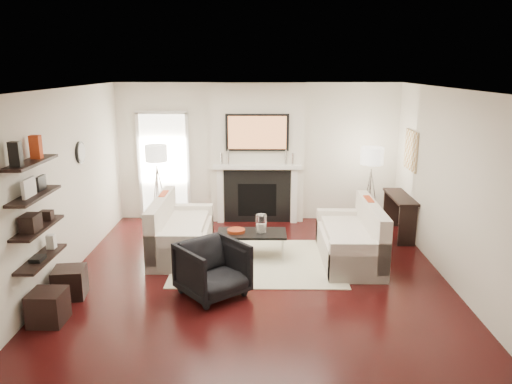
{
  "coord_description": "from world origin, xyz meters",
  "views": [
    {
      "loc": [
        0.08,
        -6.7,
        2.99
      ],
      "look_at": [
        0.0,
        0.6,
        1.15
      ],
      "focal_mm": 35.0,
      "sensor_mm": 36.0,
      "label": 1
    }
  ],
  "objects_px": {
    "loveseat_left_base": "(183,241)",
    "lamp_left_shade": "(156,153)",
    "coffee_table": "(252,233)",
    "armchair": "(213,267)",
    "loveseat_right_base": "(349,248)",
    "lamp_right_shade": "(372,156)",
    "ottoman_near": "(70,282)"
  },
  "relations": [
    {
      "from": "loveseat_left_base",
      "to": "lamp_left_shade",
      "type": "bearing_deg",
      "value": 116.74
    },
    {
      "from": "coffee_table",
      "to": "loveseat_left_base",
      "type": "bearing_deg",
      "value": 171.26
    },
    {
      "from": "armchair",
      "to": "loveseat_left_base",
      "type": "bearing_deg",
      "value": 72.82
    },
    {
      "from": "loveseat_right_base",
      "to": "loveseat_left_base",
      "type": "bearing_deg",
      "value": 173.5
    },
    {
      "from": "loveseat_right_base",
      "to": "lamp_right_shade",
      "type": "height_order",
      "value": "lamp_right_shade"
    },
    {
      "from": "coffee_table",
      "to": "lamp_left_shade",
      "type": "height_order",
      "value": "lamp_left_shade"
    },
    {
      "from": "loveseat_right_base",
      "to": "coffee_table",
      "type": "relative_size",
      "value": 1.64
    },
    {
      "from": "coffee_table",
      "to": "lamp_right_shade",
      "type": "height_order",
      "value": "lamp_right_shade"
    },
    {
      "from": "ottoman_near",
      "to": "loveseat_left_base",
      "type": "bearing_deg",
      "value": 52.34
    },
    {
      "from": "armchair",
      "to": "lamp_right_shade",
      "type": "bearing_deg",
      "value": 4.81
    },
    {
      "from": "ottoman_near",
      "to": "armchair",
      "type": "bearing_deg",
      "value": 2.18
    },
    {
      "from": "armchair",
      "to": "lamp_right_shade",
      "type": "relative_size",
      "value": 2.02
    },
    {
      "from": "coffee_table",
      "to": "lamp_right_shade",
      "type": "distance_m",
      "value": 2.66
    },
    {
      "from": "loveseat_right_base",
      "to": "lamp_right_shade",
      "type": "distance_m",
      "value": 1.92
    },
    {
      "from": "loveseat_left_base",
      "to": "loveseat_right_base",
      "type": "height_order",
      "value": "same"
    },
    {
      "from": "loveseat_right_base",
      "to": "armchair",
      "type": "bearing_deg",
      "value": -148.48
    },
    {
      "from": "loveseat_left_base",
      "to": "coffee_table",
      "type": "xyz_separation_m",
      "value": [
        1.14,
        -0.18,
        0.19
      ]
    },
    {
      "from": "loveseat_left_base",
      "to": "coffee_table",
      "type": "height_order",
      "value": "same"
    },
    {
      "from": "coffee_table",
      "to": "loveseat_right_base",
      "type": "bearing_deg",
      "value": -4.81
    },
    {
      "from": "armchair",
      "to": "ottoman_near",
      "type": "distance_m",
      "value": 1.92
    },
    {
      "from": "coffee_table",
      "to": "lamp_left_shade",
      "type": "distance_m",
      "value": 2.52
    },
    {
      "from": "coffee_table",
      "to": "armchair",
      "type": "bearing_deg",
      "value": -109.77
    },
    {
      "from": "loveseat_right_base",
      "to": "armchair",
      "type": "xyz_separation_m",
      "value": [
        -2.03,
        -1.25,
        0.19
      ]
    },
    {
      "from": "loveseat_left_base",
      "to": "lamp_left_shade",
      "type": "height_order",
      "value": "lamp_left_shade"
    },
    {
      "from": "loveseat_left_base",
      "to": "armchair",
      "type": "height_order",
      "value": "armchair"
    },
    {
      "from": "ottoman_near",
      "to": "loveseat_right_base",
      "type": "bearing_deg",
      "value": 18.53
    },
    {
      "from": "ottoman_near",
      "to": "lamp_left_shade",
      "type": "bearing_deg",
      "value": 77.87
    },
    {
      "from": "coffee_table",
      "to": "lamp_left_shade",
      "type": "relative_size",
      "value": 2.75
    },
    {
      "from": "loveseat_right_base",
      "to": "lamp_left_shade",
      "type": "bearing_deg",
      "value": 154.75
    },
    {
      "from": "coffee_table",
      "to": "armchair",
      "type": "distance_m",
      "value": 1.46
    },
    {
      "from": "loveseat_right_base",
      "to": "lamp_left_shade",
      "type": "relative_size",
      "value": 4.5
    },
    {
      "from": "lamp_left_shade",
      "to": "lamp_right_shade",
      "type": "xyz_separation_m",
      "value": [
        3.9,
        -0.23,
        0.0
      ]
    }
  ]
}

